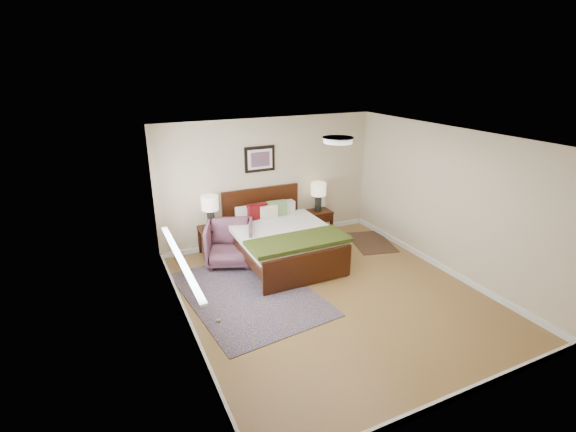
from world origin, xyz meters
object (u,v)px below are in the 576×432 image
Objects in this scene: bed at (282,234)px; lamp_left at (210,206)px; nightstand_left at (212,234)px; nightstand_right at (318,220)px; rug_persian at (249,293)px; lamp_right at (318,192)px; armchair at (230,243)px.

lamp_left is at bearing 143.56° from bed.
lamp_left reaches higher than nightstand_left.
nightstand_right reaches higher than rug_persian.
nightstand_right is at bearing -0.35° from lamp_left.
bed is at bearing -146.86° from nightstand_right.
armchair is (-2.10, -0.49, -0.57)m from lamp_right.
lamp_right is at bearing 31.44° from rug_persian.
nightstand_right is 0.62m from lamp_right.
lamp_left reaches higher than lamp_right.
lamp_left is 0.24× the size of rug_persian.
rug_persian is (-2.18, -1.68, -0.95)m from lamp_right.
armchair is at bearing -67.86° from nightstand_left.
armchair is at bearing -166.78° from lamp_right.
nightstand_right is 0.89× the size of lamp_left.
bed is 3.44× the size of lamp_right.
lamp_right is (1.21, 0.80, 0.44)m from bed.
nightstand_left is 0.65× the size of armchair.
nightstand_right is at bearing -90.00° from lamp_right.
bed is 1.40m from rug_persian.
lamp_right is (0.00, 0.01, 0.62)m from nightstand_right.
armchair is 1.24m from rug_persian.
bed reaches higher than nightstand_right.
bed is at bearing 1.89° from armchair.
rug_persian is at bearing -142.43° from lamp_right.
armchair is (-2.10, -0.48, 0.05)m from nightstand_right.
armchair is at bearing -68.67° from lamp_left.
armchair reaches higher than nightstand_right.
nightstand_left is at bearing -90.00° from lamp_left.
lamp_right is (2.29, 0.02, 0.52)m from nightstand_left.
armchair is at bearing 80.16° from rug_persian.
nightstand_right is 0.89× the size of lamp_right.
rug_persian is at bearing -138.02° from bed.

